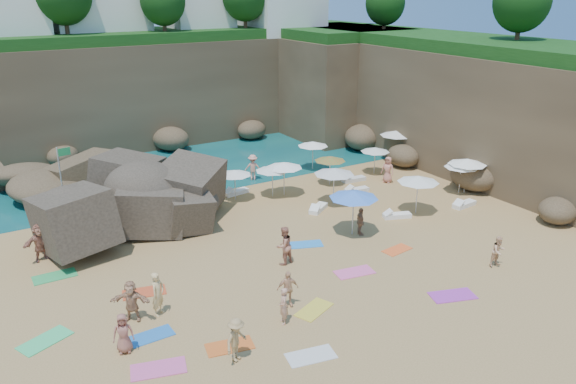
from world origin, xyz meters
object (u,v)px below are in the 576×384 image
person_stand_2 (253,167)px  person_stand_6 (283,306)px  flag_pole (62,171)px  person_stand_4 (388,170)px  parasol_2 (284,165)px  lounger_0 (318,208)px  parasol_0 (235,172)px  person_stand_5 (40,242)px  person_stand_1 (284,246)px  person_stand_0 (158,294)px  rock_outcrop (141,223)px  parasol_1 (313,144)px  person_stand_3 (360,222)px

person_stand_2 → person_stand_6: size_ratio=1.17×
flag_pole → person_stand_4: bearing=-16.4°
parasol_2 → person_stand_6: 14.01m
lounger_0 → person_stand_2: bearing=61.9°
parasol_0 → person_stand_6: bearing=-108.5°
flag_pole → person_stand_6: flag_pole is taller
parasol_2 → person_stand_5: 14.28m
person_stand_1 → person_stand_2: 12.16m
lounger_0 → person_stand_5: size_ratio=0.89×
person_stand_0 → person_stand_6: size_ratio=1.22×
parasol_2 → person_stand_6: bearing=-121.0°
rock_outcrop → parasol_2: parasol_2 is taller
parasol_1 → parasol_2: (-4.39, -3.46, 0.10)m
parasol_1 → person_stand_4: parasol_1 is taller
parasol_1 → person_stand_3: (-4.08, -10.55, -1.09)m
parasol_2 → person_stand_5: (-14.15, -1.58, -1.02)m
parasol_2 → person_stand_4: bearing=-11.5°
flag_pole → parasol_1: size_ratio=1.80×
parasol_2 → lounger_0: 3.68m
person_stand_3 → lounger_0: bearing=17.4°
parasol_1 → person_stand_1: parasol_1 is taller
person_stand_3 → flag_pole: bearing=65.8°
rock_outcrop → person_stand_2: bearing=20.3°
lounger_0 → person_stand_0: size_ratio=0.89×
flag_pole → parasol_1: (16.30, -0.67, -0.59)m
person_stand_0 → person_stand_3: (11.33, 1.83, -0.16)m
flag_pole → person_stand_6: bearing=-73.7°
parasol_1 → person_stand_5: parasol_1 is taller
person_stand_5 → person_stand_1: bearing=-50.0°
flag_pole → person_stand_0: (0.89, -13.05, -1.52)m
rock_outcrop → person_stand_3: bearing=-39.1°
person_stand_4 → person_stand_2: bearing=-151.6°
flag_pole → parasol_1: flag_pole is taller
parasol_0 → person_stand_2: 3.91m
person_stand_1 → parasol_2: bearing=-134.9°
flag_pole → parasol_2: flag_pole is taller
parasol_0 → person_stand_4: bearing=-12.7°
parasol_0 → parasol_2: (2.92, -0.81, 0.20)m
parasol_2 → parasol_0: bearing=164.6°
parasol_0 → lounger_0: (3.31, -3.99, -1.60)m
lounger_0 → person_stand_5: (-14.54, 1.61, 0.78)m
flag_pole → person_stand_1: 14.03m
flag_pole → person_stand_2: (11.63, -0.58, -1.56)m
parasol_0 → person_stand_2: (2.65, 2.74, -0.86)m
person_stand_2 → person_stand_6: (-6.92, -15.51, -0.12)m
person_stand_6 → flag_pole: bearing=-143.6°
rock_outcrop → person_stand_0: 9.58m
parasol_2 → person_stand_0: parasol_2 is taller
person_stand_6 → person_stand_5: bearing=-126.1°
parasol_0 → lounger_0: size_ratio=1.24×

